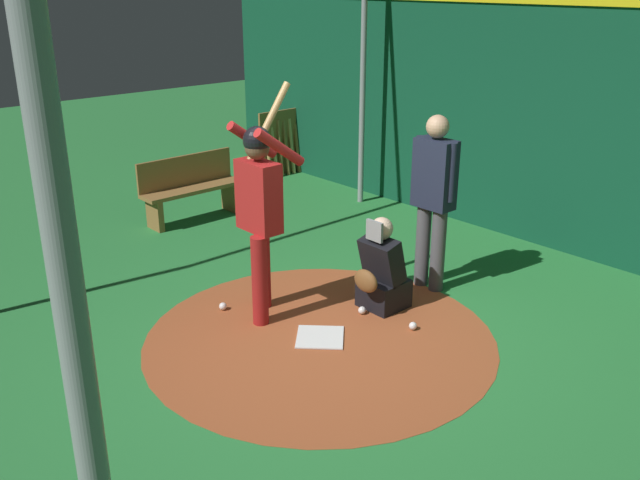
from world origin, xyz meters
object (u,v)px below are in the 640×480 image
object	(u,v)px
batter	(260,203)
baseball_2	(413,326)
home_plate	(320,337)
umpire	(434,193)
baseball_1	(362,310)
bench	(191,188)
baseball_0	(223,306)
bat_rack	(290,143)
catcher	(382,273)

from	to	relation	value
batter	baseball_2	distance (m)	1.80
home_plate	umpire	world-z (taller)	umpire
batter	umpire	xyz separation A→B (m)	(-1.68, 0.66, -0.10)
umpire	baseball_1	bearing A→B (deg)	-0.59
bench	baseball_1	size ratio (longest dim) A/B	19.00
home_plate	baseball_0	size ratio (longest dim) A/B	5.68
umpire	bat_rack	size ratio (longest dim) A/B	1.53
catcher	bench	size ratio (longest dim) A/B	0.67
bench	baseball_0	xyz separation A→B (m)	(1.25, 2.55, -0.39)
catcher	batter	bearing A→B (deg)	-35.27
catcher	baseball_1	distance (m)	0.40
batter	catcher	distance (m)	1.38
umpire	home_plate	bearing A→B (deg)	2.60
baseball_0	baseball_1	bearing A→B (deg)	134.54
baseball_1	bench	bearing A→B (deg)	-94.91
baseball_2	baseball_1	bearing A→B (deg)	-77.04
catcher	baseball_1	world-z (taller)	catcher
batter	baseball_0	distance (m)	1.15
baseball_2	baseball_0	bearing A→B (deg)	-54.45
baseball_1	baseball_2	distance (m)	0.55
bench	bat_rack	bearing A→B (deg)	-159.30
bat_rack	umpire	bearing A→B (deg)	68.07
home_plate	baseball_2	xyz separation A→B (m)	(-0.74, 0.46, 0.03)
home_plate	bat_rack	size ratio (longest dim) A/B	0.36
catcher	baseball_0	size ratio (longest dim) A/B	12.71
home_plate	catcher	xyz separation A→B (m)	(-0.86, -0.06, 0.36)
umpire	baseball_2	bearing A→B (deg)	31.89
umpire	baseball_2	xyz separation A→B (m)	(0.85, 0.53, -0.98)
bench	baseball_0	world-z (taller)	bench
catcher	bench	xyz separation A→B (m)	(-0.06, -3.54, 0.06)
baseball_2	catcher	bearing A→B (deg)	-102.38
catcher	baseball_0	xyz separation A→B (m)	(1.19, -0.99, -0.32)
catcher	bat_rack	size ratio (longest dim) A/B	0.80
batter	baseball_1	distance (m)	1.44
bat_rack	baseball_2	xyz separation A→B (m)	(2.64, 4.99, -0.45)
umpire	batter	bearing A→B (deg)	-21.38
home_plate	umpire	xyz separation A→B (m)	(-1.59, -0.07, 1.01)
batter	baseball_1	xyz separation A→B (m)	(-0.70, 0.65, -1.08)
batter	umpire	world-z (taller)	batter
bench	home_plate	bearing A→B (deg)	75.65
bench	baseball_1	world-z (taller)	bench
bench	umpire	bearing A→B (deg)	100.77
batter	bat_rack	world-z (taller)	batter
home_plate	baseball_2	bearing A→B (deg)	148.44
baseball_1	baseball_2	xyz separation A→B (m)	(-0.12, 0.54, 0.00)
bench	catcher	bearing A→B (deg)	88.96
batter	baseball_2	bearing A→B (deg)	124.92
bench	baseball_1	xyz separation A→B (m)	(0.30, 3.52, -0.39)
bench	baseball_2	world-z (taller)	bench
home_plate	baseball_2	world-z (taller)	baseball_2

